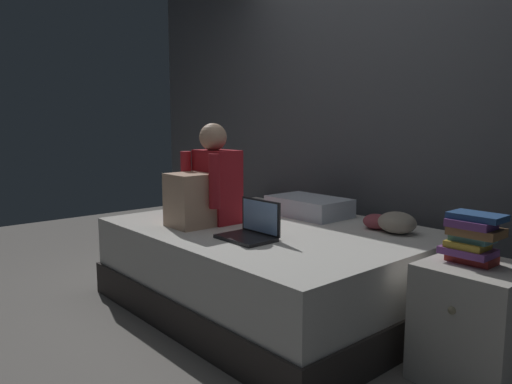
{
  "coord_description": "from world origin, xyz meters",
  "views": [
    {
      "loc": [
        2.04,
        -1.77,
        1.2
      ],
      "look_at": [
        -0.11,
        0.1,
        0.78
      ],
      "focal_mm": 34.1,
      "sensor_mm": 36.0,
      "label": 1
    }
  ],
  "objects_px": {
    "nightstand": "(474,324)",
    "pillow": "(309,206)",
    "book_stack": "(472,238)",
    "clothes_pile": "(391,222)",
    "person_sitting": "(206,186)",
    "bed": "(270,267)",
    "laptop": "(252,229)"
  },
  "relations": [
    {
      "from": "person_sitting",
      "to": "laptop",
      "type": "distance_m",
      "value": 0.54
    },
    {
      "from": "person_sitting",
      "to": "pillow",
      "type": "xyz_separation_m",
      "value": [
        0.25,
        0.72,
        -0.19
      ]
    },
    {
      "from": "nightstand",
      "to": "clothes_pile",
      "type": "bearing_deg",
      "value": 152.66
    },
    {
      "from": "clothes_pile",
      "to": "person_sitting",
      "type": "bearing_deg",
      "value": -143.08
    },
    {
      "from": "nightstand",
      "to": "pillow",
      "type": "height_order",
      "value": "pillow"
    },
    {
      "from": "clothes_pile",
      "to": "pillow",
      "type": "bearing_deg",
      "value": 178.93
    },
    {
      "from": "person_sitting",
      "to": "pillow",
      "type": "relative_size",
      "value": 1.17
    },
    {
      "from": "laptop",
      "to": "pillow",
      "type": "relative_size",
      "value": 0.57
    },
    {
      "from": "laptop",
      "to": "book_stack",
      "type": "distance_m",
      "value": 1.16
    },
    {
      "from": "book_stack",
      "to": "clothes_pile",
      "type": "distance_m",
      "value": 0.75
    },
    {
      "from": "laptop",
      "to": "clothes_pile",
      "type": "distance_m",
      "value": 0.86
    },
    {
      "from": "person_sitting",
      "to": "nightstand",
      "type": "bearing_deg",
      "value": 11.87
    },
    {
      "from": "bed",
      "to": "pillow",
      "type": "relative_size",
      "value": 3.57
    },
    {
      "from": "person_sitting",
      "to": "laptop",
      "type": "relative_size",
      "value": 2.05
    },
    {
      "from": "nightstand",
      "to": "pillow",
      "type": "bearing_deg",
      "value": 164.94
    },
    {
      "from": "nightstand",
      "to": "book_stack",
      "type": "height_order",
      "value": "book_stack"
    },
    {
      "from": "laptop",
      "to": "clothes_pile",
      "type": "height_order",
      "value": "laptop"
    },
    {
      "from": "nightstand",
      "to": "clothes_pile",
      "type": "distance_m",
      "value": 0.84
    },
    {
      "from": "bed",
      "to": "laptop",
      "type": "height_order",
      "value": "laptop"
    },
    {
      "from": "laptop",
      "to": "pillow",
      "type": "bearing_deg",
      "value": 108.99
    },
    {
      "from": "nightstand",
      "to": "laptop",
      "type": "xyz_separation_m",
      "value": [
        -1.12,
        -0.39,
        0.31
      ]
    },
    {
      "from": "nightstand",
      "to": "laptop",
      "type": "bearing_deg",
      "value": -161.05
    },
    {
      "from": "person_sitting",
      "to": "book_stack",
      "type": "xyz_separation_m",
      "value": [
        1.59,
        0.35,
        -0.11
      ]
    },
    {
      "from": "nightstand",
      "to": "laptop",
      "type": "distance_m",
      "value": 1.23
    },
    {
      "from": "nightstand",
      "to": "pillow",
      "type": "relative_size",
      "value": 0.99
    },
    {
      "from": "pillow",
      "to": "clothes_pile",
      "type": "height_order",
      "value": "same"
    },
    {
      "from": "bed",
      "to": "nightstand",
      "type": "bearing_deg",
      "value": 3.4
    },
    {
      "from": "laptop",
      "to": "book_stack",
      "type": "relative_size",
      "value": 1.29
    },
    {
      "from": "book_stack",
      "to": "bed",
      "type": "bearing_deg",
      "value": -176.12
    },
    {
      "from": "book_stack",
      "to": "laptop",
      "type": "bearing_deg",
      "value": -160.05
    },
    {
      "from": "bed",
      "to": "laptop",
      "type": "xyz_separation_m",
      "value": [
        0.18,
        -0.31,
        0.33
      ]
    },
    {
      "from": "laptop",
      "to": "pillow",
      "type": "xyz_separation_m",
      "value": [
        -0.26,
        0.76,
        0.01
      ]
    }
  ]
}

